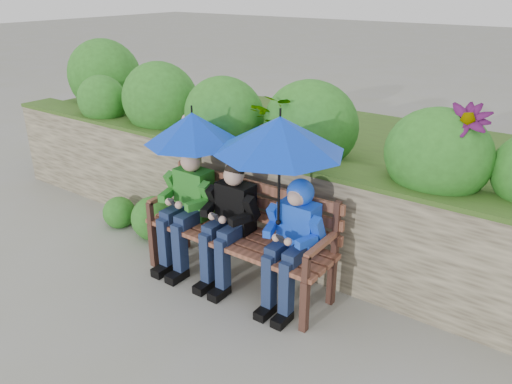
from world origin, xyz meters
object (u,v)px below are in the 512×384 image
Objects in this scene: boy_middle at (229,218)px; boy_right at (293,234)px; boy_left at (187,203)px; park_bench at (242,227)px; umbrella_right at (280,135)px; umbrella_left at (193,128)px.

boy_middle is 0.63m from boy_right.
park_bench is at bearing 8.30° from boy_left.
umbrella_right reaches higher than boy_left.
umbrella_right is (0.51, -0.02, 0.82)m from boy_middle.
umbrella_left reaches higher than boy_left.
boy_middle is 1.11× the size of umbrella_right.
boy_left is at bearing -171.70° from park_bench.
boy_right is (0.63, 0.01, 0.03)m from boy_middle.
boy_left is at bearing -125.03° from umbrella_left.
boy_left is 1.11m from boy_right.
boy_left is 1.34× the size of umbrella_left.
park_bench is 0.57m from boy_left.
boy_left is (-0.56, -0.08, 0.11)m from park_bench.
umbrella_left is 0.85× the size of umbrella_right.
boy_right is at bearing -2.83° from umbrella_left.
park_bench is 0.57m from boy_right.
boy_left reaches higher than boy_right.
umbrella_right is at bearing -5.23° from umbrella_left.
umbrella_right reaches higher than umbrella_left.
umbrella_right is (0.94, -0.09, 0.12)m from umbrella_left.
park_bench is 1.61× the size of boy_right.
umbrella_left is 0.95m from umbrella_right.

